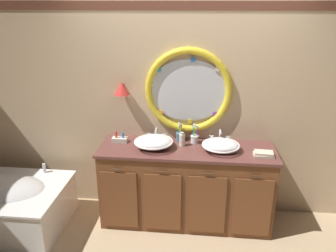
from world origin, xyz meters
TOP-DOWN VIEW (x-y plane):
  - ground_plane at (0.00, 0.00)m, footprint 14.00×14.00m
  - back_wall_assembly at (0.00, 0.59)m, footprint 6.40×0.26m
  - vanity_counter at (0.05, 0.27)m, footprint 1.88×0.60m
  - sink_basin_left at (-0.30, 0.24)m, footprint 0.42×0.42m
  - sink_basin_right at (0.40, 0.24)m, footprint 0.40×0.40m
  - faucet_set_left at (-0.30, 0.47)m, footprint 0.23×0.13m
  - faucet_set_right at (0.40, 0.47)m, footprint 0.23×0.12m
  - toothbrush_holder_left at (-0.04, 0.46)m, footprint 0.09×0.09m
  - toothbrush_holder_right at (0.12, 0.41)m, footprint 0.09×0.09m
  - soap_dispenser at (-0.01, 0.33)m, footprint 0.06×0.07m
  - folded_hand_towel at (0.83, 0.15)m, footprint 0.20×0.13m
  - toiletry_basket at (-0.70, 0.36)m, footprint 0.17×0.09m

SIDE VIEW (x-z plane):
  - ground_plane at x=0.00m, z-range 0.00..0.00m
  - vanity_counter at x=0.05m, z-range 0.00..0.90m
  - folded_hand_towel at x=0.83m, z-range 0.90..0.95m
  - toiletry_basket at x=-0.70m, z-range 0.87..0.99m
  - toothbrush_holder_right at x=0.12m, z-range 0.84..1.06m
  - faucet_set_left at x=-0.30m, z-range 0.88..1.02m
  - toothbrush_holder_left at x=-0.04m, z-range 0.85..1.06m
  - faucet_set_right at x=0.40m, z-range 0.88..1.03m
  - sink_basin_right at x=0.40m, z-range 0.90..1.02m
  - sink_basin_left at x=-0.30m, z-range 0.90..1.03m
  - soap_dispenser at x=-0.01m, z-range 0.89..1.05m
  - back_wall_assembly at x=0.00m, z-range 0.01..2.61m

